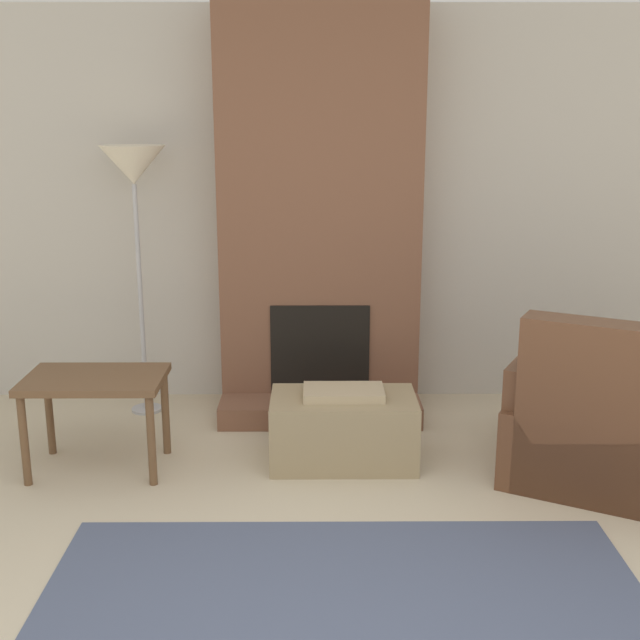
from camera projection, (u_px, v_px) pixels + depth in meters
wall_back at (320, 209)px, 5.37m from camera, size 7.31×0.06×2.60m
fireplace at (320, 223)px, 5.15m from camera, size 1.28×0.69×2.60m
ottoman at (343, 428)px, 4.51m from camera, size 0.81×0.47×0.44m
armchair at (604, 426)px, 4.30m from camera, size 1.30×1.35×0.95m
side_table at (95, 389)px, 4.36m from camera, size 0.75×0.49×0.54m
floor_lamp_left at (134, 174)px, 4.96m from camera, size 0.41×0.41×1.73m
area_rug at (345, 608)px, 3.20m from camera, size 2.49×1.38×0.01m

